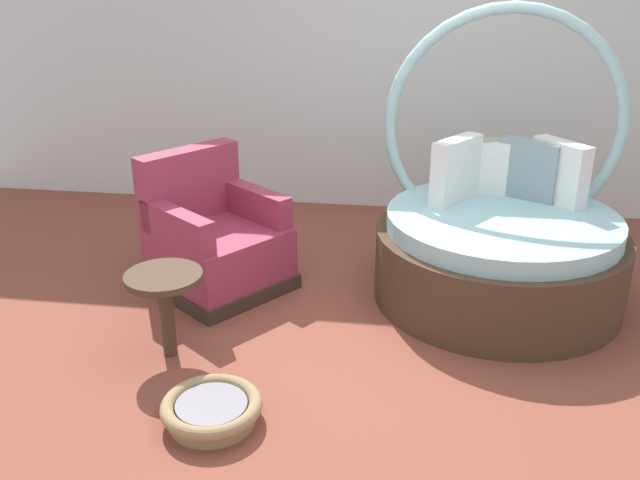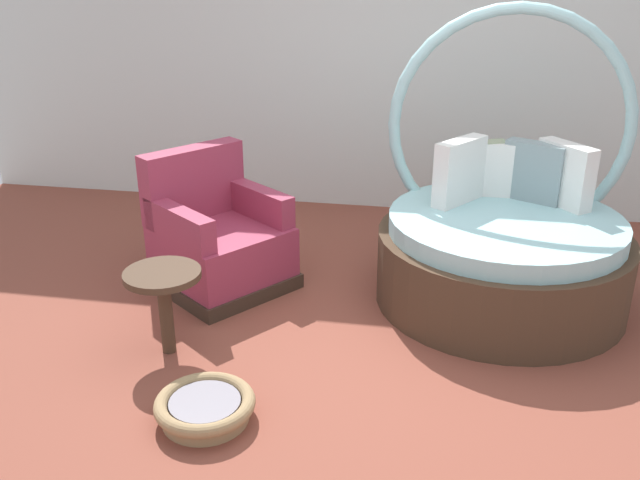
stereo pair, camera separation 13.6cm
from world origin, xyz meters
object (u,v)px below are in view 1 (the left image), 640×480
Objects in this scene: pet_basket at (212,409)px; round_daybed at (499,238)px; red_armchair at (214,242)px; side_table at (165,289)px.

round_daybed is at bearing 47.25° from pet_basket.
side_table is at bearing -91.07° from red_armchair.
red_armchair reaches higher than side_table.
pet_basket is at bearing -53.86° from side_table.
side_table is at bearing -151.19° from round_daybed.
red_armchair is 0.92m from side_table.
red_armchair is 2.19× the size of pet_basket.
side_table is at bearing 126.14° from pet_basket.
pet_basket is at bearing -132.75° from round_daybed.
round_daybed is 3.64× the size of side_table.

